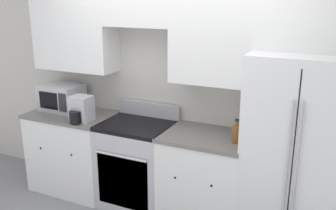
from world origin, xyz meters
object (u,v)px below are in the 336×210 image
Objects in this scene: refrigerator at (297,153)px; microwave at (62,97)px; oven_range at (137,164)px; bottle at (236,133)px.

microwave is (-2.64, 0.02, 0.20)m from refrigerator.
refrigerator reaches higher than oven_range.
oven_range is 1.20m from microwave.
oven_range is 1.66m from refrigerator.
microwave is 2.12m from bottle.
bottle is at bearing -3.71° from microwave.
refrigerator is 0.56m from bottle.
microwave is (-1.03, 0.07, 0.61)m from oven_range.
refrigerator is 7.86× the size of bottle.
microwave is at bearing 176.29° from bottle.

